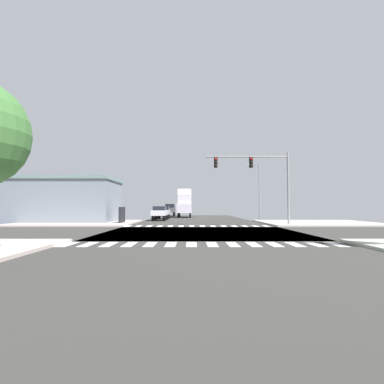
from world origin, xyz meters
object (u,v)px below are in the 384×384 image
at_px(traffic_signal_mast, 255,171).
at_px(suv_nearside_1, 169,209).
at_px(sedan_crossing_1, 162,211).
at_px(sedan_queued_2, 158,212).
at_px(box_truck_farside_1, 183,202).
at_px(street_lamp, 256,186).
at_px(bank_building, 56,200).

bearing_deg(traffic_signal_mast, suv_nearside_1, 108.10).
distance_m(sedan_crossing_1, sedan_queued_2, 5.58).
relative_size(suv_nearside_1, sedan_queued_2, 1.07).
bearing_deg(box_truck_farside_1, suv_nearside_1, -68.49).
height_order(box_truck_farside_1, sedan_queued_2, box_truck_farside_1).
bearing_deg(street_lamp, box_truck_farside_1, 129.23).
bearing_deg(box_truck_farside_1, bank_building, 50.95).
distance_m(suv_nearside_1, sedan_crossing_1, 14.78).
bearing_deg(traffic_signal_mast, street_lamp, 77.97).
relative_size(suv_nearside_1, box_truck_farside_1, 0.64).
relative_size(street_lamp, box_truck_farside_1, 1.06).
bearing_deg(sedan_queued_2, bank_building, 23.64).
xyz_separation_m(bank_building, sedan_crossing_1, (11.38, 10.56, -1.47)).
bearing_deg(traffic_signal_mast, sedan_crossing_1, 121.28).
distance_m(traffic_signal_mast, street_lamp, 12.38).
relative_size(suv_nearside_1, sedan_crossing_1, 1.07).
xyz_separation_m(traffic_signal_mast, box_truck_farside_1, (-7.46, 24.38, -2.66)).
height_order(sedan_crossing_1, sedan_queued_2, same).
xyz_separation_m(suv_nearside_1, box_truck_farside_1, (3.00, -7.61, 1.17)).
height_order(suv_nearside_1, box_truck_farside_1, box_truck_farside_1).
bearing_deg(box_truck_farside_1, traffic_signal_mast, 107.01).
bearing_deg(bank_building, traffic_signal_mast, -16.95).
bearing_deg(street_lamp, bank_building, -167.44).
height_order(suv_nearside_1, sedan_queued_2, suv_nearside_1).
height_order(box_truck_farside_1, sedan_crossing_1, box_truck_farside_1).
relative_size(street_lamp, sedan_crossing_1, 1.77).
height_order(traffic_signal_mast, sedan_queued_2, traffic_signal_mast).
xyz_separation_m(traffic_signal_mast, sedan_queued_2, (-10.46, 11.63, -4.11)).
bearing_deg(sedan_crossing_1, traffic_signal_mast, 121.28).
distance_m(bank_building, sedan_queued_2, 12.51).
relative_size(traffic_signal_mast, sedan_queued_2, 1.85).
distance_m(traffic_signal_mast, sedan_queued_2, 16.17).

